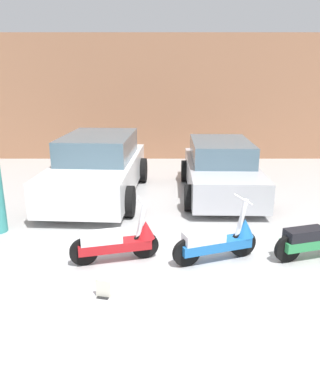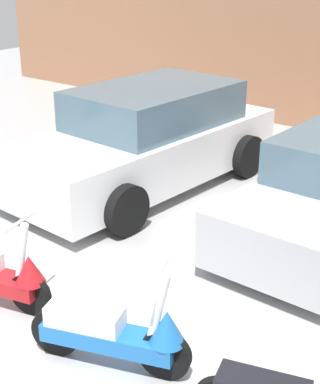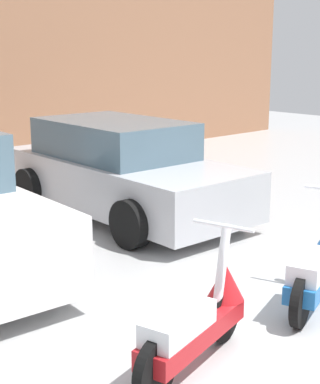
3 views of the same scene
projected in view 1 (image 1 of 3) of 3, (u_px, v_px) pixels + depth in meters
ground_plane at (184, 271)px, 5.68m from camera, size 28.00×28.00×0.00m
wall_back at (170, 98)px, 12.76m from camera, size 19.60×0.12×4.17m
scooter_front_left at (117, 241)px, 5.90m from camera, size 1.39×0.63×0.99m
scooter_front_right at (218, 240)px, 5.93m from camera, size 1.39×0.72×1.01m
scooter_front_center at (317, 237)px, 6.03m from camera, size 1.41×0.67×1.01m
car_rear_left at (96, 167)px, 9.09m from camera, size 2.30×4.44×1.47m
car_rear_center at (219, 169)px, 9.24m from camera, size 1.94×3.89×1.31m
placard_near_left_scooter at (102, 290)px, 4.99m from camera, size 0.20×0.15×0.26m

